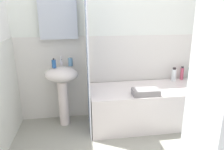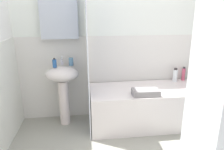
# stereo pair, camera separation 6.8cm
# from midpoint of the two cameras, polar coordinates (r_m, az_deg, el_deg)

# --- Properties ---
(wall_back_tiled) EXTENTS (3.60, 0.18, 2.40)m
(wall_back_tiled) POSITION_cam_midpoint_polar(r_m,az_deg,el_deg) (3.03, 3.72, 9.58)
(wall_back_tiled) COLOR white
(wall_back_tiled) RESTS_ON ground_plane
(sink) EXTENTS (0.44, 0.34, 0.83)m
(sink) POSITION_cam_midpoint_polar(r_m,az_deg,el_deg) (2.88, -12.65, -2.06)
(sink) COLOR silver
(sink) RESTS_ON ground_plane
(faucet) EXTENTS (0.03, 0.12, 0.12)m
(faucet) POSITION_cam_midpoint_polar(r_m,az_deg,el_deg) (2.88, -12.88, 3.79)
(faucet) COLOR silver
(faucet) RESTS_ON sink
(soap_dispenser) EXTENTS (0.05, 0.05, 0.13)m
(soap_dispenser) POSITION_cam_midpoint_polar(r_m,az_deg,el_deg) (2.80, -14.76, 3.12)
(soap_dispenser) COLOR #285A9E
(soap_dispenser) RESTS_ON sink
(toothbrush_cup) EXTENTS (0.06, 0.06, 0.11)m
(toothbrush_cup) POSITION_cam_midpoint_polar(r_m,az_deg,el_deg) (2.85, -10.45, 3.60)
(toothbrush_cup) COLOR teal
(toothbrush_cup) RESTS_ON sink
(bathtub) EXTENTS (1.63, 0.67, 0.52)m
(bathtub) POSITION_cam_midpoint_polar(r_m,az_deg,el_deg) (3.00, 10.69, -8.29)
(bathtub) COLOR silver
(bathtub) RESTS_ON ground_plane
(shower_curtain) EXTENTS (0.01, 0.67, 2.00)m
(shower_curtain) POSITION_cam_midpoint_polar(r_m,az_deg,el_deg) (2.62, -5.93, 5.26)
(shower_curtain) COLOR white
(shower_curtain) RESTS_ON ground_plane
(shampoo_bottle) EXTENTS (0.04, 0.04, 0.22)m
(shampoo_bottle) POSITION_cam_midpoint_polar(r_m,az_deg,el_deg) (3.37, 21.29, 0.34)
(shampoo_bottle) COLOR #1D735F
(shampoo_bottle) RESTS_ON bathtub
(lotion_bottle) EXTENTS (0.05, 0.05, 0.21)m
(lotion_bottle) POSITION_cam_midpoint_polar(r_m,az_deg,el_deg) (3.35, 19.49, 0.27)
(lotion_bottle) COLOR #CB4F6B
(lotion_bottle) RESTS_ON bathtub
(body_wash_bottle) EXTENTS (0.07, 0.07, 0.20)m
(body_wash_bottle) POSITION_cam_midpoint_polar(r_m,az_deg,el_deg) (3.25, 17.44, -0.05)
(body_wash_bottle) COLOR white
(body_wash_bottle) RESTS_ON bathtub
(towel_folded) EXTENTS (0.34, 0.19, 0.08)m
(towel_folded) POSITION_cam_midpoint_polar(r_m,az_deg,el_deg) (2.66, 9.90, -4.65)
(towel_folded) COLOR gray
(towel_folded) RESTS_ON bathtub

